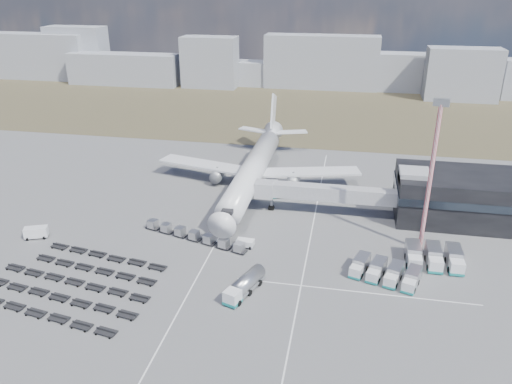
# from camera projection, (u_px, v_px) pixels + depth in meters

# --- Properties ---
(ground) EXTENTS (420.00, 420.00, 0.00)m
(ground) POSITION_uv_depth(u_px,v_px,m) (221.00, 253.00, 94.09)
(ground) COLOR #565659
(ground) RESTS_ON ground
(grass_strip) EXTENTS (420.00, 90.00, 0.01)m
(grass_strip) POSITION_uv_depth(u_px,v_px,m) (293.00, 111.00, 193.19)
(grass_strip) COLOR #453D29
(grass_strip) RESTS_ON ground
(lane_markings) EXTENTS (47.12, 110.00, 0.01)m
(lane_markings) POSITION_uv_depth(u_px,v_px,m) (275.00, 250.00, 95.09)
(lane_markings) COLOR silver
(lane_markings) RESTS_ON ground
(terminal) EXTENTS (30.40, 16.40, 11.00)m
(terminal) POSITION_uv_depth(u_px,v_px,m) (468.00, 196.00, 105.25)
(terminal) COLOR black
(terminal) RESTS_ON ground
(jet_bridge) EXTENTS (30.30, 3.80, 7.05)m
(jet_bridge) POSITION_uv_depth(u_px,v_px,m) (316.00, 192.00, 107.71)
(jet_bridge) COLOR #939399
(jet_bridge) RESTS_ON ground
(airliner) EXTENTS (51.59, 64.53, 17.62)m
(airliner) POSITION_uv_depth(u_px,v_px,m) (254.00, 167.00, 121.16)
(airliner) COLOR silver
(airliner) RESTS_ON ground
(skyline) EXTENTS (311.22, 26.85, 25.47)m
(skyline) POSITION_uv_depth(u_px,v_px,m) (258.00, 66.00, 230.78)
(skyline) COLOR gray
(skyline) RESTS_ON ground
(fuel_tanker) EXTENTS (5.54, 9.88, 3.11)m
(fuel_tanker) POSITION_uv_depth(u_px,v_px,m) (244.00, 285.00, 81.53)
(fuel_tanker) COLOR silver
(fuel_tanker) RESTS_ON ground
(pushback_tug) EXTENTS (3.48, 2.10, 1.51)m
(pushback_tug) POSITION_uv_depth(u_px,v_px,m) (245.00, 243.00, 95.90)
(pushback_tug) COLOR silver
(pushback_tug) RESTS_ON ground
(utility_van) EXTENTS (4.82, 3.49, 2.34)m
(utility_van) POSITION_uv_depth(u_px,v_px,m) (36.00, 233.00, 99.00)
(utility_van) COLOR silver
(utility_van) RESTS_ON ground
(catering_truck) EXTENTS (4.69, 6.90, 2.93)m
(catering_truck) POSITION_uv_depth(u_px,v_px,m) (274.00, 188.00, 118.94)
(catering_truck) COLOR silver
(catering_truck) RESTS_ON ground
(service_trucks_near) EXTENTS (12.48, 9.27, 2.47)m
(service_trucks_near) POSITION_uv_depth(u_px,v_px,m) (385.00, 272.00, 85.53)
(service_trucks_near) COLOR silver
(service_trucks_near) RESTS_ON ground
(service_trucks_far) EXTENTS (9.63, 7.28, 2.93)m
(service_trucks_far) POSITION_uv_depth(u_px,v_px,m) (434.00, 257.00, 89.68)
(service_trucks_far) COLOR silver
(service_trucks_far) RESTS_ON ground
(uld_row) EXTENTS (22.73, 8.41, 1.80)m
(uld_row) POSITION_uv_depth(u_px,v_px,m) (194.00, 235.00, 98.16)
(uld_row) COLOR black
(uld_row) RESTS_ON ground
(baggage_dollies) EXTENTS (31.40, 23.97, 0.77)m
(baggage_dollies) POSITION_uv_depth(u_px,v_px,m) (73.00, 283.00, 84.22)
(baggage_dollies) COLOR black
(baggage_dollies) RESTS_ON ground
(floodlight_mast) EXTENTS (2.78, 2.25, 29.10)m
(floodlight_mast) POSITION_uv_depth(u_px,v_px,m) (430.00, 178.00, 89.57)
(floodlight_mast) COLOR #AB1B27
(floodlight_mast) RESTS_ON ground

